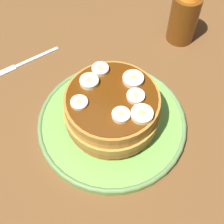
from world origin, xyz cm
name	(u,v)px	position (x,y,z in cm)	size (l,w,h in cm)	color
ground_plane	(112,129)	(0.00, 0.00, -1.50)	(140.00, 140.00, 3.00)	brown
plate	(112,122)	(0.00, 0.00, 0.79)	(25.72, 25.72, 1.48)	#72B74C
pancake_stack	(112,110)	(0.00, -0.01, 4.73)	(16.03, 16.32, 7.04)	#A4682C
banana_slice_0	(144,112)	(-5.56, -0.48, 8.59)	(3.38, 3.38, 1.02)	#F5EFB6
banana_slice_1	(79,103)	(3.21, 3.98, 8.45)	(2.69, 2.69, 0.75)	#F3E2BB
banana_slice_2	(121,115)	(-3.21, 2.00, 8.58)	(2.77, 2.77, 1.00)	#FDEBBD
banana_slice_3	(133,79)	(-0.67, -4.63, 8.58)	(3.39, 3.39, 1.01)	#F9E3BE
banana_slice_4	(100,69)	(4.78, -3.09, 8.54)	(2.79, 2.79, 0.92)	#FEE1BF
banana_slice_5	(136,96)	(-2.91, -2.17, 8.50)	(2.84, 2.84, 0.86)	#FDE8BB
banana_slice_6	(88,82)	(4.54, 0.20, 8.61)	(3.04, 3.04, 1.06)	#EAF3B4
fork	(25,62)	(22.58, -0.90, 0.25)	(5.23, 12.59, 0.50)	silver
syrup_bottle	(185,14)	(1.86, -25.89, 6.10)	(5.76, 5.76, 13.70)	brown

